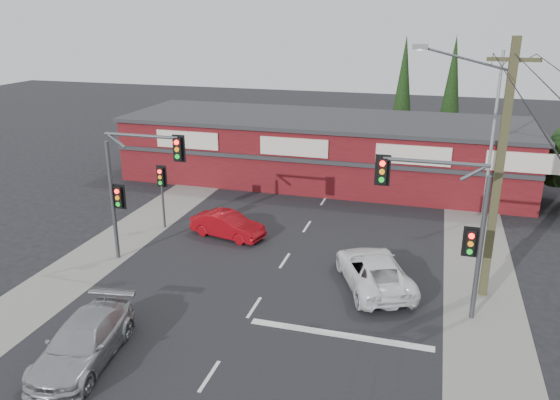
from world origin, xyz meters
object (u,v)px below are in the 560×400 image
(white_suv, at_px, (374,271))
(shop_building, at_px, (324,149))
(red_sedan, at_px, (228,225))
(utility_pole, at_px, (496,165))
(silver_suv, at_px, (83,342))

(white_suv, height_order, shop_building, shop_building)
(red_sedan, bearing_deg, shop_building, 0.48)
(red_sedan, bearing_deg, utility_pole, -89.89)
(white_suv, relative_size, shop_building, 0.19)
(silver_suv, height_order, red_sedan, silver_suv)
(silver_suv, distance_m, red_sedan, 11.06)
(shop_building, bearing_deg, white_suv, -70.37)
(utility_pole, bearing_deg, red_sedan, 166.90)
(white_suv, bearing_deg, silver_suv, 19.79)
(white_suv, relative_size, silver_suv, 1.05)
(white_suv, bearing_deg, shop_building, -93.43)
(silver_suv, bearing_deg, utility_pole, 25.75)
(shop_building, distance_m, utility_pole, 17.15)
(red_sedan, height_order, utility_pole, utility_pole)
(white_suv, distance_m, utility_pole, 6.31)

